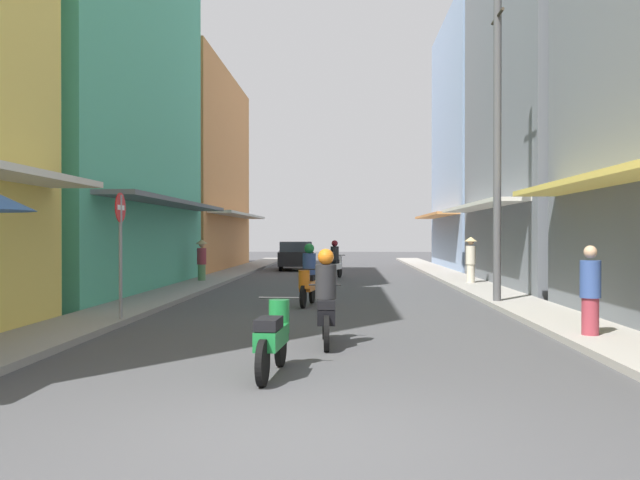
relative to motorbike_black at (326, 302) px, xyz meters
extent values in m
plane|color=#424244|center=(-0.06, 12.49, -0.70)|extent=(95.18, 95.18, 0.00)
cube|color=gray|center=(-4.82, 12.49, -0.64)|extent=(1.54, 51.27, 0.12)
cube|color=#9E9991|center=(4.69, 12.49, -0.64)|extent=(1.54, 51.27, 0.12)
cube|color=#4CB28C|center=(-8.59, 10.05, 7.47)|extent=(6.00, 12.51, 16.34)
cube|color=slate|center=(-5.09, 10.05, 2.10)|extent=(1.10, 11.26, 0.12)
cube|color=#D88C4C|center=(-8.59, 23.34, 4.32)|extent=(6.00, 13.07, 10.05)
cube|color=silver|center=(-5.09, 23.34, 2.10)|extent=(1.10, 11.76, 0.12)
cube|color=#EFD159|center=(4.96, 0.12, 2.10)|extent=(1.10, 11.28, 0.12)
cube|color=slate|center=(8.46, 12.94, 6.61)|extent=(6.00, 11.20, 14.63)
cube|color=silver|center=(4.96, 12.94, 2.10)|extent=(1.10, 10.08, 0.12)
cube|color=#8CA5CC|center=(8.46, 24.55, 5.85)|extent=(6.00, 10.88, 13.10)
cube|color=#D88C4C|center=(4.96, 24.55, 2.10)|extent=(1.10, 9.79, 0.12)
cylinder|color=black|center=(-0.03, 0.65, -0.42)|extent=(0.11, 0.56, 0.56)
cylinder|color=black|center=(0.03, -0.60, -0.42)|extent=(0.11, 0.56, 0.56)
cube|color=black|center=(0.00, -0.02, -0.20)|extent=(0.33, 1.01, 0.24)
cube|color=black|center=(0.01, -0.22, 0.00)|extent=(0.31, 0.57, 0.14)
cylinder|color=black|center=(-0.03, 0.53, 0.00)|extent=(0.28, 0.28, 0.45)
cylinder|color=black|center=(-0.03, 0.53, 0.25)|extent=(0.55, 0.06, 0.03)
cylinder|color=#262628|center=(0.01, -0.17, 0.35)|extent=(0.34, 0.34, 0.55)
sphere|color=orange|center=(0.01, -0.17, 0.75)|extent=(0.26, 0.26, 0.26)
cylinder|color=black|center=(-0.56, -1.77, -0.42)|extent=(0.12, 0.56, 0.56)
cylinder|color=black|center=(-0.65, -3.02, -0.42)|extent=(0.12, 0.56, 0.56)
cube|color=#197233|center=(-0.61, -2.45, -0.20)|extent=(0.35, 1.02, 0.24)
cube|color=black|center=(-0.63, -2.65, 0.00)|extent=(0.32, 0.58, 0.14)
cylinder|color=#197233|center=(-0.57, -1.90, 0.00)|extent=(0.28, 0.28, 0.45)
cylinder|color=black|center=(-0.57, -1.90, 0.25)|extent=(0.55, 0.07, 0.03)
cylinder|color=black|center=(-0.72, 5.54, -0.42)|extent=(0.15, 0.57, 0.56)
cylinder|color=black|center=(-0.57, 6.78, -0.42)|extent=(0.15, 0.57, 0.56)
cube|color=orange|center=(-0.64, 6.20, -0.20)|extent=(0.40, 1.03, 0.24)
cube|color=black|center=(-0.61, 6.40, 0.00)|extent=(0.35, 0.59, 0.14)
cylinder|color=orange|center=(-0.71, 5.66, 0.00)|extent=(0.28, 0.28, 0.45)
cylinder|color=black|center=(-0.71, 5.66, 0.25)|extent=(0.55, 0.10, 0.03)
cylinder|color=#334C8C|center=(-0.62, 6.35, 0.35)|extent=(0.34, 0.34, 0.55)
sphere|color=#197233|center=(-0.62, 6.35, 0.75)|extent=(0.26, 0.26, 0.26)
cylinder|color=black|center=(0.05, 17.39, -0.42)|extent=(0.21, 0.56, 0.56)
cylinder|color=black|center=(-0.25, 16.18, -0.42)|extent=(0.21, 0.56, 0.56)
cube|color=silver|center=(-0.11, 16.74, -0.20)|extent=(0.51, 1.04, 0.24)
cube|color=black|center=(-0.16, 16.54, 0.00)|extent=(0.40, 0.61, 0.14)
cylinder|color=silver|center=(0.02, 17.27, 0.00)|extent=(0.28, 0.28, 0.45)
cylinder|color=black|center=(0.02, 17.27, 0.25)|extent=(0.54, 0.16, 0.03)
cylinder|color=#262628|center=(-0.15, 16.59, 0.35)|extent=(0.34, 0.34, 0.55)
sphere|color=maroon|center=(-0.15, 16.59, 0.75)|extent=(0.26, 0.26, 0.26)
cube|color=black|center=(-2.28, 23.65, -0.10)|extent=(2.07, 4.22, 0.70)
cube|color=#333D47|center=(-2.27, 23.50, 0.45)|extent=(1.76, 2.22, 0.60)
cylinder|color=black|center=(-3.12, 24.84, -0.38)|extent=(0.23, 0.65, 0.64)
cylinder|color=black|center=(-1.63, 24.95, -0.38)|extent=(0.23, 0.65, 0.64)
cylinder|color=black|center=(-2.93, 22.35, -0.38)|extent=(0.23, 0.65, 0.64)
cylinder|color=black|center=(-1.43, 22.46, -0.38)|extent=(0.23, 0.65, 0.64)
cylinder|color=#598C59|center=(-5.00, 13.69, -0.35)|extent=(0.28, 0.28, 0.71)
cylinder|color=#99333F|center=(-5.00, 13.69, 0.31)|extent=(0.34, 0.34, 0.60)
sphere|color=tan|center=(-5.00, 13.69, 0.75)|extent=(0.22, 0.22, 0.22)
cone|color=#D1B77A|center=(-5.00, 13.69, 0.85)|extent=(0.44, 0.44, 0.16)
cylinder|color=beige|center=(4.70, 12.95, -0.32)|extent=(0.28, 0.28, 0.77)
cylinder|color=beige|center=(4.70, 12.95, 0.38)|extent=(0.34, 0.34, 0.65)
sphere|color=tan|center=(4.70, 12.95, 0.85)|extent=(0.22, 0.22, 0.22)
cone|color=#D1B77A|center=(4.70, 12.95, 0.95)|extent=(0.44, 0.44, 0.16)
cylinder|color=#99333F|center=(4.43, 0.51, -0.33)|extent=(0.28, 0.28, 0.74)
cylinder|color=#334C8C|center=(4.43, 0.51, 0.36)|extent=(0.34, 0.34, 0.63)
sphere|color=tan|center=(4.43, 0.51, 0.81)|extent=(0.22, 0.22, 0.22)
cylinder|color=#4C4C4F|center=(4.17, 6.38, 3.27)|extent=(0.20, 0.20, 7.95)
cylinder|color=#3F382D|center=(4.17, 6.38, 6.65)|extent=(0.08, 1.20, 0.08)
cylinder|color=gray|center=(-4.20, 2.41, 0.60)|extent=(0.07, 0.07, 2.60)
cylinder|color=red|center=(-4.20, 2.41, 1.65)|extent=(0.02, 0.60, 0.60)
cube|color=white|center=(-4.20, 2.41, 1.65)|extent=(0.03, 0.40, 0.10)
camera|label=1|loc=(0.34, -11.00, 1.10)|focal=37.99mm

